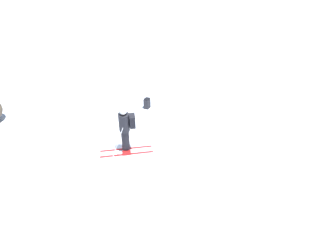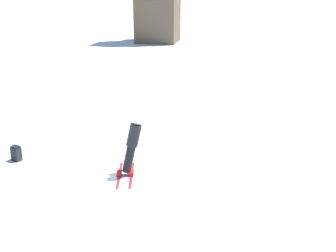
{
  "view_description": "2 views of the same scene",
  "coord_description": "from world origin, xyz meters",
  "views": [
    {
      "loc": [
        8.03,
        1.77,
        5.02
      ],
      "look_at": [
        0.57,
        1.45,
        1.09
      ],
      "focal_mm": 28.0,
      "sensor_mm": 36.0,
      "label": 1
    },
    {
      "loc": [
        4.47,
        -12.11,
        6.09
      ],
      "look_at": [
        1.3,
        2.18,
        0.87
      ],
      "focal_mm": 50.0,
      "sensor_mm": 36.0,
      "label": 2
    }
  ],
  "objects": [
    {
      "name": "spare_backpack",
      "position": [
        -3.26,
        0.3,
        0.24
      ],
      "size": [
        0.36,
        0.31,
        0.5
      ],
      "rotation": [
        0.0,
        0.0,
        5.93
      ],
      "color": "black",
      "rests_on": "ground"
    },
    {
      "name": "skier",
      "position": [
        0.7,
        0.08,
        1.07
      ],
      "size": [
        1.26,
        1.86,
        1.92
      ],
      "rotation": [
        0.0,
        0.0,
        0.24
      ],
      "color": "red",
      "rests_on": "ground"
    },
    {
      "name": "ground_plane",
      "position": [
        0.0,
        0.0,
        0.0
      ],
      "size": [
        300.0,
        300.0,
        0.0
      ],
      "primitive_type": "plane",
      "color": "white"
    }
  ]
}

